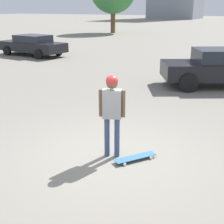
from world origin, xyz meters
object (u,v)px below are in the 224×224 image
at_px(car_parked_near, 217,67).
at_px(car_parked_far, 32,45).
at_px(person, 112,105).
at_px(skateboard, 135,157).

bearing_deg(car_parked_near, car_parked_far, -42.68).
distance_m(person, car_parked_near, 7.53).
relative_size(person, car_parked_far, 0.36).
bearing_deg(person, car_parked_far, 116.50).
bearing_deg(car_parked_far, car_parked_near, 171.84).
relative_size(skateboard, car_parked_far, 0.18).
bearing_deg(car_parked_far, skateboard, 144.73).
height_order(car_parked_near, car_parked_far, car_parked_near).
relative_size(person, car_parked_near, 0.39).
bearing_deg(person, car_parked_near, 63.13).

